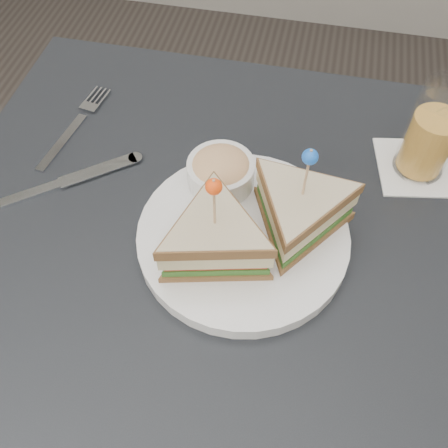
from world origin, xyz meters
TOP-DOWN VIEW (x-y plane):
  - ground_plane at (0.00, 0.00)m, footprint 3.50×3.50m
  - table at (0.00, 0.00)m, footprint 0.80×0.80m
  - plate_meal at (0.04, 0.02)m, footprint 0.34×0.34m
  - cutlery_fork at (-0.27, 0.19)m, footprint 0.05×0.20m
  - cutlery_knife at (-0.24, 0.07)m, footprint 0.18×0.15m
  - drink_set at (0.26, 0.21)m, footprint 0.13×0.13m

SIDE VIEW (x-z plane):
  - ground_plane at x=0.00m, z-range 0.00..0.00m
  - table at x=0.00m, z-range 0.30..1.05m
  - cutlery_fork at x=-0.27m, z-range 0.75..0.76m
  - cutlery_knife at x=-0.24m, z-range 0.75..0.76m
  - plate_meal at x=0.04m, z-range 0.71..0.88m
  - drink_set at x=0.26m, z-range 0.74..0.89m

